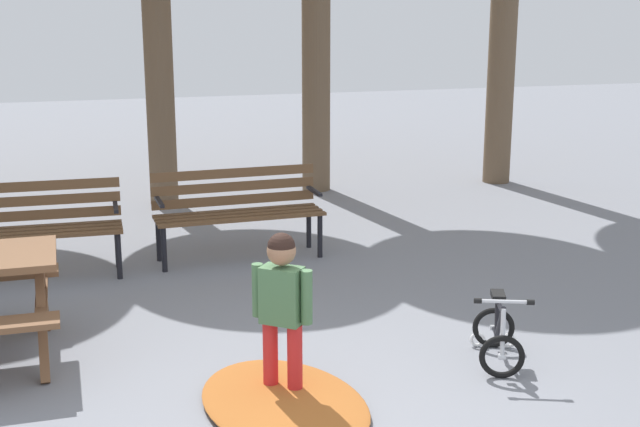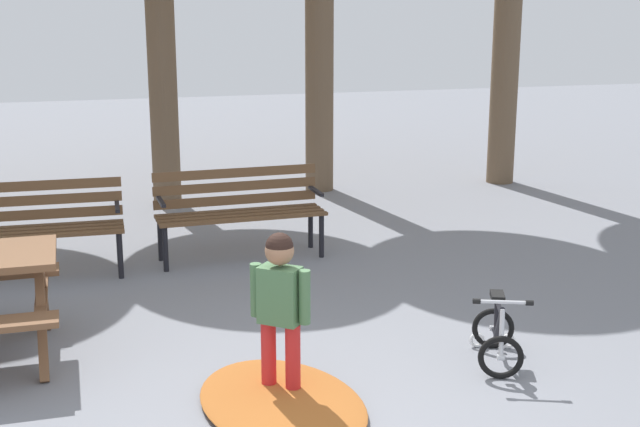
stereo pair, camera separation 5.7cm
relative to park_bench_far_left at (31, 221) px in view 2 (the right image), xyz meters
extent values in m
cube|color=brown|center=(0.13, -2.12, -0.15)|extent=(0.06, 0.57, 0.76)
cube|color=brown|center=(0.12, -1.62, -0.15)|extent=(0.06, 0.57, 0.76)
cube|color=brown|center=(0.13, -1.87, -0.09)|extent=(0.09, 1.10, 0.04)
cube|color=brown|center=(0.00, 0.09, -0.07)|extent=(1.60, 0.12, 0.03)
cube|color=brown|center=(0.00, -0.03, -0.07)|extent=(1.60, 0.12, 0.03)
cube|color=brown|center=(0.00, -0.15, -0.07)|extent=(1.60, 0.12, 0.03)
cube|color=brown|center=(-0.01, -0.27, -0.07)|extent=(1.60, 0.12, 0.03)
cube|color=brown|center=(0.00, 0.13, 0.03)|extent=(1.60, 0.09, 0.09)
cube|color=brown|center=(0.00, 0.13, 0.16)|extent=(1.60, 0.09, 0.09)
cube|color=brown|center=(0.00, 0.13, 0.30)|extent=(1.60, 0.09, 0.09)
cylinder|color=black|center=(0.74, -0.28, -0.29)|extent=(0.05, 0.05, 0.44)
cylinder|color=black|center=(0.75, 0.08, -0.29)|extent=(0.05, 0.05, 0.44)
cube|color=black|center=(0.75, -0.10, 0.11)|extent=(0.05, 0.40, 0.03)
cube|color=brown|center=(1.89, 0.18, -0.07)|extent=(1.60, 0.12, 0.03)
cube|color=brown|center=(1.90, 0.06, -0.07)|extent=(1.60, 0.12, 0.03)
cube|color=brown|center=(1.90, -0.06, -0.07)|extent=(1.60, 0.12, 0.03)
cube|color=brown|center=(1.90, -0.18, -0.07)|extent=(1.60, 0.12, 0.03)
cube|color=brown|center=(1.89, 0.22, 0.03)|extent=(1.60, 0.09, 0.09)
cube|color=brown|center=(1.89, 0.22, 0.16)|extent=(1.60, 0.09, 0.09)
cube|color=brown|center=(1.89, 0.22, 0.30)|extent=(1.60, 0.09, 0.09)
cylinder|color=black|center=(2.65, -0.14, -0.29)|extent=(0.05, 0.05, 0.44)
cylinder|color=black|center=(2.64, 0.22, -0.29)|extent=(0.05, 0.05, 0.44)
cube|color=black|center=(2.65, 0.04, 0.11)|extent=(0.05, 0.40, 0.03)
cylinder|color=black|center=(1.15, -0.18, -0.29)|extent=(0.05, 0.05, 0.44)
cylinder|color=black|center=(1.14, 0.17, -0.29)|extent=(0.05, 0.05, 0.44)
cube|color=black|center=(1.15, 0.00, 0.11)|extent=(0.05, 0.40, 0.03)
cylinder|color=red|center=(1.64, -3.03, -0.27)|extent=(0.10, 0.10, 0.49)
cube|color=black|center=(1.64, -3.03, -0.48)|extent=(0.17, 0.18, 0.06)
cylinder|color=red|center=(1.51, -2.92, -0.27)|extent=(0.10, 0.10, 0.49)
cube|color=black|center=(1.51, -2.92, -0.48)|extent=(0.17, 0.18, 0.06)
cube|color=#477047|center=(1.57, -2.97, 0.16)|extent=(0.29, 0.28, 0.36)
sphere|color=#996B4C|center=(1.57, -2.97, 0.44)|extent=(0.18, 0.18, 0.18)
sphere|color=black|center=(1.57, -2.97, 0.47)|extent=(0.17, 0.17, 0.17)
cylinder|color=#477047|center=(1.70, -3.08, 0.17)|extent=(0.07, 0.07, 0.34)
cylinder|color=#477047|center=(1.44, -2.87, 0.17)|extent=(0.07, 0.07, 0.34)
torus|color=black|center=(3.02, -3.13, -0.36)|extent=(0.29, 0.15, 0.30)
cylinder|color=silver|center=(3.02, -3.13, -0.36)|extent=(0.06, 0.06, 0.04)
torus|color=black|center=(3.21, -2.65, -0.36)|extent=(0.29, 0.15, 0.30)
cylinder|color=silver|center=(3.21, -2.65, -0.36)|extent=(0.06, 0.06, 0.04)
torus|color=white|center=(3.31, -2.69, -0.46)|extent=(0.11, 0.06, 0.11)
torus|color=white|center=(3.11, -2.61, -0.46)|extent=(0.11, 0.06, 0.11)
cylinder|color=black|center=(3.08, -2.96, -0.19)|extent=(0.15, 0.30, 0.32)
cylinder|color=black|center=(3.14, -2.81, -0.21)|extent=(0.06, 0.08, 0.27)
cylinder|color=black|center=(3.17, -2.74, -0.35)|extent=(0.10, 0.20, 0.05)
cylinder|color=silver|center=(3.03, -3.11, -0.20)|extent=(0.06, 0.08, 0.32)
cylinder|color=black|center=(3.09, -2.95, -0.09)|extent=(0.15, 0.31, 0.05)
cube|color=black|center=(3.15, -2.80, -0.06)|extent=(0.15, 0.19, 0.04)
cylinder|color=silver|center=(3.03, -3.09, 0.01)|extent=(0.33, 0.15, 0.02)
cylinder|color=black|center=(3.19, -3.16, 0.01)|extent=(0.06, 0.05, 0.04)
cylinder|color=black|center=(2.87, -3.03, 0.01)|extent=(0.06, 0.05, 0.04)
ellipsoid|color=#9E5623|center=(1.54, -3.14, -0.48)|extent=(1.18, 1.51, 0.07)
cylinder|color=brown|center=(1.47, 2.61, 1.01)|extent=(0.34, 0.34, 3.04)
cylinder|color=brown|center=(3.47, 2.82, 1.58)|extent=(0.36, 0.36, 4.19)
cylinder|color=brown|center=(5.98, 2.61, 1.57)|extent=(0.36, 0.36, 4.16)
camera|label=1|loc=(0.37, -7.87, 1.92)|focal=48.58mm
camera|label=2|loc=(0.43, -7.88, 1.92)|focal=48.58mm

